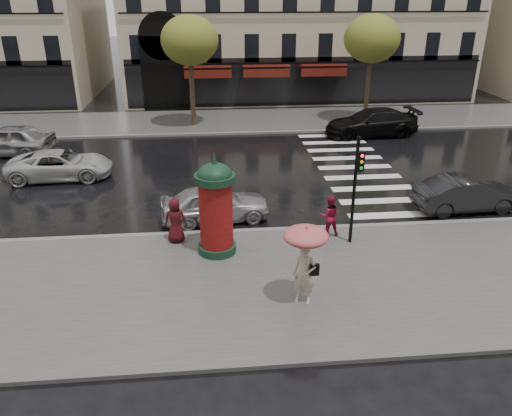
{
  "coord_description": "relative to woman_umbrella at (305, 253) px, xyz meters",
  "views": [
    {
      "loc": [
        -1.0,
        -12.98,
        8.19
      ],
      "look_at": [
        0.37,
        1.5,
        1.66
      ],
      "focal_mm": 35.0,
      "sensor_mm": 36.0,
      "label": 1
    }
  ],
  "objects": [
    {
      "name": "car_far_silver",
      "position": [
        -12.88,
        14.72,
        -0.87
      ],
      "size": [
        4.86,
        2.38,
        1.6
      ],
      "primitive_type": "imported",
      "rotation": [
        0.0,
        0.0,
        -1.68
      ],
      "color": "#A2A2A7",
      "rests_on": "ground"
    },
    {
      "name": "tree_far_left",
      "position": [
        -3.4,
        19.55,
        3.5
      ],
      "size": [
        3.4,
        3.4,
        6.64
      ],
      "color": "#38281C",
      "rests_on": "ground"
    },
    {
      "name": "far_sidewalk",
      "position": [
        -1.4,
        20.55,
        -1.61
      ],
      "size": [
        90.0,
        6.0,
        0.12
      ],
      "primitive_type": "cube",
      "color": "#474744",
      "rests_on": "ground"
    },
    {
      "name": "near_sidewalk",
      "position": [
        -1.4,
        1.05,
        -1.61
      ],
      "size": [
        90.0,
        7.0,
        0.12
      ],
      "primitive_type": "cube",
      "color": "#474744",
      "rests_on": "ground"
    },
    {
      "name": "car_white",
      "position": [
        -9.3,
        10.93,
        -1.02
      ],
      "size": [
        4.74,
        2.35,
        1.29
      ],
      "primitive_type": "imported",
      "rotation": [
        0.0,
        0.0,
        1.62
      ],
      "color": "#BABABA",
      "rests_on": "ground"
    },
    {
      "name": "zebra_crossing",
      "position": [
        4.6,
        11.15,
        -1.66
      ],
      "size": [
        3.6,
        11.75,
        0.01
      ],
      "primitive_type": "cube",
      "color": "silver",
      "rests_on": "ground"
    },
    {
      "name": "morris_column",
      "position": [
        -2.31,
        3.1,
        0.11
      ],
      "size": [
        1.29,
        1.29,
        3.46
      ],
      "color": "#133320",
      "rests_on": "near_sidewalk"
    },
    {
      "name": "car_silver",
      "position": [
        -2.32,
        5.75,
        -0.97
      ],
      "size": [
        4.24,
        2.14,
        1.39
      ],
      "primitive_type": "imported",
      "rotation": [
        0.0,
        0.0,
        1.7
      ],
      "color": "silver",
      "rests_on": "ground"
    },
    {
      "name": "woman_red",
      "position": [
        1.62,
        3.95,
        -0.81
      ],
      "size": [
        0.72,
        0.56,
        1.47
      ],
      "primitive_type": "imported",
      "rotation": [
        0.0,
        0.0,
        3.15
      ],
      "color": "maroon",
      "rests_on": "near_sidewalk"
    },
    {
      "name": "traffic_light",
      "position": [
        2.25,
        3.28,
        0.71
      ],
      "size": [
        0.27,
        0.36,
        3.72
      ],
      "color": "black",
      "rests_on": "near_sidewalk"
    },
    {
      "name": "near_kerb",
      "position": [
        -1.4,
        4.55,
        -1.6
      ],
      "size": [
        90.0,
        0.25,
        0.14
      ],
      "primitive_type": "cube",
      "color": "slate",
      "rests_on": "ground"
    },
    {
      "name": "ground",
      "position": [
        -1.4,
        1.55,
        -1.67
      ],
      "size": [
        160.0,
        160.0,
        0.0
      ],
      "primitive_type": "plane",
      "color": "black",
      "rests_on": "ground"
    },
    {
      "name": "car_black",
      "position": [
        7.05,
        16.55,
        -0.88
      ],
      "size": [
        5.55,
        2.58,
        1.57
      ],
      "primitive_type": "imported",
      "rotation": [
        0.0,
        0.0,
        -1.5
      ],
      "color": "black",
      "rests_on": "ground"
    },
    {
      "name": "far_kerb",
      "position": [
        -1.4,
        17.55,
        -1.6
      ],
      "size": [
        90.0,
        0.25,
        0.14
      ],
      "primitive_type": "cube",
      "color": "slate",
      "rests_on": "ground"
    },
    {
      "name": "car_darkgrey",
      "position": [
        7.54,
        5.76,
        -0.99
      ],
      "size": [
        4.21,
        1.69,
        1.36
      ],
      "primitive_type": "imported",
      "rotation": [
        0.0,
        0.0,
        1.63
      ],
      "color": "black",
      "rests_on": "ground"
    },
    {
      "name": "man_burgundy",
      "position": [
        -3.68,
        3.95,
        -0.76
      ],
      "size": [
        0.81,
        0.56,
        1.57
      ],
      "primitive_type": "imported",
      "rotation": [
        0.0,
        0.0,
        3.06
      ],
      "color": "#430D14",
      "rests_on": "near_sidewalk"
    },
    {
      "name": "tree_far_right",
      "position": [
        7.6,
        19.55,
        3.5
      ],
      "size": [
        3.4,
        3.4,
        6.64
      ],
      "color": "#38281C",
      "rests_on": "ground"
    },
    {
      "name": "woman_umbrella",
      "position": [
        0.0,
        0.0,
        0.0
      ],
      "size": [
        1.22,
        1.22,
        2.34
      ],
      "color": "beige",
      "rests_on": "near_sidewalk"
    }
  ]
}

